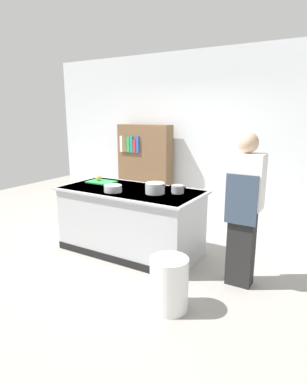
{
  "coord_description": "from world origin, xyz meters",
  "views": [
    {
      "loc": [
        2.48,
        -3.53,
        1.9
      ],
      "look_at": [
        0.25,
        0.2,
        0.85
      ],
      "focal_mm": 30.37,
      "sensor_mm": 36.0,
      "label": 1
    }
  ],
  "objects_px": {
    "mixing_bowl": "(113,188)",
    "bookshelf": "(145,168)",
    "onion": "(98,178)",
    "trash_bin": "(169,284)",
    "stock_pot": "(155,188)",
    "person_chef": "(244,207)",
    "sauce_pan": "(178,189)"
  },
  "relations": [
    {
      "from": "mixing_bowl",
      "to": "bookshelf",
      "type": "xyz_separation_m",
      "value": [
        -0.8,
        2.04,
        -0.09
      ]
    },
    {
      "from": "onion",
      "to": "trash_bin",
      "type": "height_order",
      "value": "onion"
    },
    {
      "from": "onion",
      "to": "stock_pot",
      "type": "relative_size",
      "value": 0.28
    },
    {
      "from": "stock_pot",
      "to": "mixing_bowl",
      "type": "height_order",
      "value": "stock_pot"
    },
    {
      "from": "onion",
      "to": "person_chef",
      "type": "bearing_deg",
      "value": -6.61
    },
    {
      "from": "person_chef",
      "to": "sauce_pan",
      "type": "bearing_deg",
      "value": 87.8
    },
    {
      "from": "sauce_pan",
      "to": "trash_bin",
      "type": "relative_size",
      "value": 0.43
    },
    {
      "from": "sauce_pan",
      "to": "onion",
      "type": "bearing_deg",
      "value": 179.38
    },
    {
      "from": "bookshelf",
      "to": "sauce_pan",
      "type": "bearing_deg",
      "value": -46.96
    },
    {
      "from": "onion",
      "to": "trash_bin",
      "type": "distance_m",
      "value": 2.23
    },
    {
      "from": "bookshelf",
      "to": "mixing_bowl",
      "type": "bearing_deg",
      "value": -68.67
    },
    {
      "from": "trash_bin",
      "to": "person_chef",
      "type": "bearing_deg",
      "value": 61.88
    },
    {
      "from": "trash_bin",
      "to": "bookshelf",
      "type": "relative_size",
      "value": 0.32
    },
    {
      "from": "mixing_bowl",
      "to": "person_chef",
      "type": "bearing_deg",
      "value": 4.05
    },
    {
      "from": "person_chef",
      "to": "bookshelf",
      "type": "xyz_separation_m",
      "value": [
        -2.49,
        1.92,
        -0.06
      ]
    },
    {
      "from": "stock_pot",
      "to": "person_chef",
      "type": "xyz_separation_m",
      "value": [
        1.17,
        -0.09,
        -0.06
      ]
    },
    {
      "from": "stock_pot",
      "to": "person_chef",
      "type": "bearing_deg",
      "value": -4.27
    },
    {
      "from": "sauce_pan",
      "to": "mixing_bowl",
      "type": "distance_m",
      "value": 0.85
    },
    {
      "from": "person_chef",
      "to": "bookshelf",
      "type": "height_order",
      "value": "person_chef"
    },
    {
      "from": "onion",
      "to": "mixing_bowl",
      "type": "bearing_deg",
      "value": -33.87
    },
    {
      "from": "trash_bin",
      "to": "bookshelf",
      "type": "distance_m",
      "value": 3.49
    },
    {
      "from": "sauce_pan",
      "to": "person_chef",
      "type": "height_order",
      "value": "person_chef"
    },
    {
      "from": "onion",
      "to": "trash_bin",
      "type": "relative_size",
      "value": 0.16
    },
    {
      "from": "mixing_bowl",
      "to": "bookshelf",
      "type": "height_order",
      "value": "bookshelf"
    },
    {
      "from": "trash_bin",
      "to": "stock_pot",
      "type": "bearing_deg",
      "value": 127.33
    },
    {
      "from": "trash_bin",
      "to": "person_chef",
      "type": "distance_m",
      "value": 1.16
    },
    {
      "from": "mixing_bowl",
      "to": "stock_pot",
      "type": "bearing_deg",
      "value": 21.7
    },
    {
      "from": "sauce_pan",
      "to": "stock_pot",
      "type": "bearing_deg",
      "value": -146.65
    },
    {
      "from": "stock_pot",
      "to": "sauce_pan",
      "type": "bearing_deg",
      "value": 33.35
    },
    {
      "from": "stock_pot",
      "to": "mixing_bowl",
      "type": "bearing_deg",
      "value": -158.3
    },
    {
      "from": "sauce_pan",
      "to": "mixing_bowl",
      "type": "relative_size",
      "value": 0.98
    },
    {
      "from": "stock_pot",
      "to": "person_chef",
      "type": "distance_m",
      "value": 1.18
    }
  ]
}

